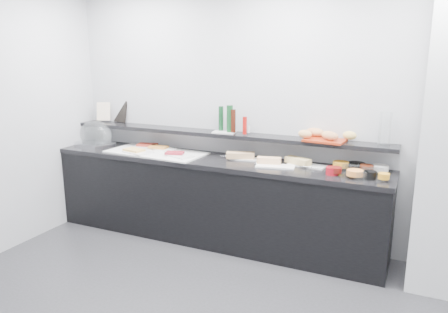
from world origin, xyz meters
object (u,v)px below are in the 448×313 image
at_px(sandwich_plate_mid, 275,166).
at_px(carafe, 385,129).
at_px(bread_tray, 325,140).
at_px(condiment_tray, 224,132).
at_px(cloche_base, 94,143).
at_px(framed_print, 121,111).

distance_m(sandwich_plate_mid, carafe, 1.06).
bearing_deg(bread_tray, condiment_tray, -174.39).
height_order(cloche_base, condiment_tray, condiment_tray).
xyz_separation_m(framed_print, carafe, (3.04, -0.09, 0.02)).
distance_m(condiment_tray, bread_tray, 1.06).
distance_m(cloche_base, carafe, 3.26).
bearing_deg(condiment_tray, cloche_base, 176.95).
bearing_deg(sandwich_plate_mid, framed_print, 159.38).
relative_size(sandwich_plate_mid, condiment_tray, 1.58).
distance_m(framed_print, condiment_tray, 1.46).
height_order(cloche_base, bread_tray, bread_tray).
bearing_deg(framed_print, cloche_base, -107.80).
height_order(sandwich_plate_mid, bread_tray, bread_tray).
distance_m(sandwich_plate_mid, condiment_tray, 0.72).
relative_size(cloche_base, sandwich_plate_mid, 1.20).
bearing_deg(sandwich_plate_mid, cloche_base, 167.30).
bearing_deg(cloche_base, carafe, 18.34).
relative_size(sandwich_plate_mid, carafe, 1.24).
bearing_deg(cloche_base, framed_print, 71.47).
bearing_deg(framed_print, condiment_tray, 9.79).
bearing_deg(cloche_base, condiment_tray, 19.73).
bearing_deg(condiment_tray, sandwich_plate_mid, -26.28).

